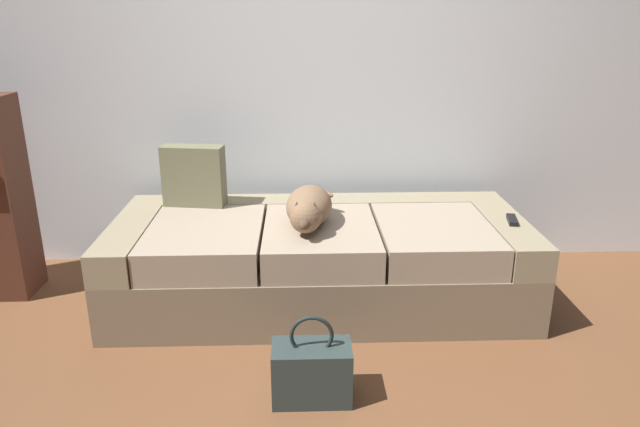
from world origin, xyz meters
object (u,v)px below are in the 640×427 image
Objects in this scene: dog_tan at (309,208)px; throw_pillow at (194,176)px; couch at (320,260)px; tv_remote at (512,220)px; handbag at (312,371)px.

throw_pillow is (-0.64, 0.36, 0.07)m from dog_tan.
throw_pillow reaches higher than couch.
dog_tan is 1.64× the size of throw_pillow.
tv_remote is at bearing -11.58° from throw_pillow.
throw_pillow is at bearing 118.61° from handbag.
handbag is (-0.00, -0.80, -0.43)m from dog_tan.
throw_pillow reaches higher than dog_tan.
tv_remote is 1.74m from throw_pillow.
couch is at bearing 85.94° from handbag.
throw_pillow reaches higher than tv_remote.
tv_remote is 1.38m from handbag.
dog_tan is 0.91m from handbag.
handbag is at bearing -94.06° from couch.
tv_remote is at bearing 37.24° from handbag.
handbag is at bearing -130.91° from tv_remote.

